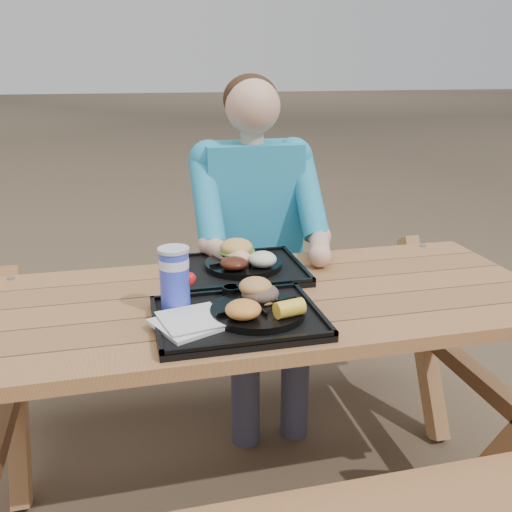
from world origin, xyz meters
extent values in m
plane|color=#999999|center=(0.00, 0.00, 0.00)|extent=(60.00, 60.00, 0.00)
cube|color=black|center=(-0.09, -0.17, 0.76)|extent=(0.45, 0.35, 0.02)
cube|color=black|center=(-0.02, 0.20, 0.76)|extent=(0.45, 0.35, 0.02)
cylinder|color=black|center=(-0.04, -0.17, 0.78)|extent=(0.26, 0.26, 0.02)
cylinder|color=black|center=(0.01, 0.21, 0.78)|extent=(0.26, 0.26, 0.02)
cube|color=silver|center=(-0.23, -0.20, 0.78)|extent=(0.22, 0.22, 0.02)
cylinder|color=#1C2FD4|center=(-0.25, -0.07, 0.85)|extent=(0.08, 0.08, 0.17)
cylinder|color=#341005|center=(-0.08, -0.03, 0.79)|extent=(0.05, 0.05, 0.03)
cylinder|color=yellow|center=(-0.04, -0.03, 0.79)|extent=(0.06, 0.06, 0.03)
ellipsoid|color=gold|center=(-0.09, -0.23, 0.81)|extent=(0.10, 0.10, 0.05)
cube|color=black|center=(-0.19, 0.21, 0.77)|extent=(0.05, 0.18, 0.01)
ellipsoid|color=#47190E|center=(-0.04, 0.14, 0.81)|extent=(0.09, 0.09, 0.04)
ellipsoid|color=beige|center=(0.06, 0.15, 0.82)|extent=(0.09, 0.09, 0.05)
camera|label=1|loc=(-0.38, -1.56, 1.42)|focal=40.00mm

